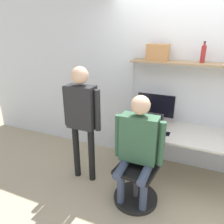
# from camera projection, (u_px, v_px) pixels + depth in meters

# --- Properties ---
(ground_plane) EXTENTS (12.00, 12.00, 0.00)m
(ground_plane) POSITION_uv_depth(u_px,v_px,m) (179.00, 195.00, 2.91)
(ground_plane) COLOR tan
(wall_back) EXTENTS (8.00, 0.06, 2.70)m
(wall_back) POSITION_uv_depth(u_px,v_px,m) (196.00, 83.00, 3.10)
(wall_back) COLOR silver
(wall_back) RESTS_ON ground_plane
(desk) EXTENTS (1.88, 0.73, 0.73)m
(desk) POSITION_uv_depth(u_px,v_px,m) (188.00, 138.00, 3.00)
(desk) COLOR beige
(desk) RESTS_ON ground_plane
(shelf_unit) EXTENTS (1.79, 0.29, 1.66)m
(shelf_unit) POSITION_uv_depth(u_px,v_px,m) (197.00, 79.00, 2.90)
(shelf_unit) COLOR #997A56
(shelf_unit) RESTS_ON ground_plane
(monitor) EXTENTS (0.56, 0.23, 0.46)m
(monitor) POSITION_uv_depth(u_px,v_px,m) (156.00, 107.00, 3.24)
(monitor) COLOR #B7B7BC
(monitor) RESTS_ON desk
(laptop) EXTENTS (0.30, 0.24, 0.24)m
(laptop) POSITION_uv_depth(u_px,v_px,m) (151.00, 126.00, 3.05)
(laptop) COLOR #333338
(laptop) RESTS_ON desk
(cell_phone) EXTENTS (0.07, 0.15, 0.01)m
(cell_phone) POSITION_uv_depth(u_px,v_px,m) (167.00, 134.00, 2.94)
(cell_phone) COLOR silver
(cell_phone) RESTS_ON desk
(office_chair) EXTENTS (0.56, 0.56, 0.95)m
(office_chair) POSITION_uv_depth(u_px,v_px,m) (138.00, 179.00, 2.76)
(office_chair) COLOR black
(office_chair) RESTS_ON ground_plane
(person_seated) EXTENTS (0.60, 0.47, 1.40)m
(person_seated) POSITION_uv_depth(u_px,v_px,m) (138.00, 143.00, 2.53)
(person_seated) COLOR #38425B
(person_seated) RESTS_ON ground_plane
(person_standing) EXTENTS (0.55, 0.22, 1.64)m
(person_standing) POSITION_uv_depth(u_px,v_px,m) (82.00, 112.00, 2.89)
(person_standing) COLOR black
(person_standing) RESTS_ON ground_plane
(bottle_red) EXTENTS (0.06, 0.06, 0.27)m
(bottle_red) POSITION_uv_depth(u_px,v_px,m) (203.00, 54.00, 2.77)
(bottle_red) COLOR maroon
(bottle_red) RESTS_ON shelf_unit
(storage_box) EXTENTS (0.30, 0.18, 0.22)m
(storage_box) POSITION_uv_depth(u_px,v_px,m) (158.00, 52.00, 2.99)
(storage_box) COLOR #B27A47
(storage_box) RESTS_ON shelf_unit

